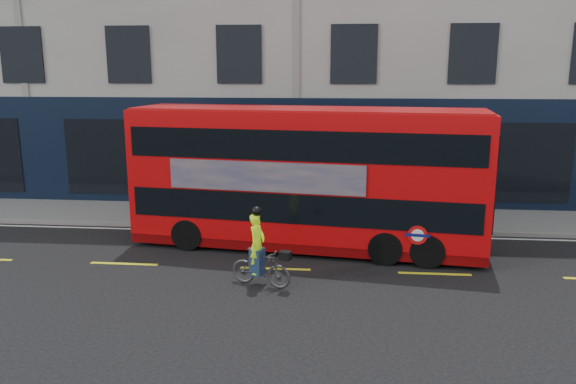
# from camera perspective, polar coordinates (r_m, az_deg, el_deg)

# --- Properties ---
(ground) EXTENTS (120.00, 120.00, 0.00)m
(ground) POSITION_cam_1_polar(r_m,az_deg,el_deg) (13.10, -2.04, -10.06)
(ground) COLOR black
(ground) RESTS_ON ground
(pavement) EXTENTS (60.00, 3.00, 0.12)m
(pavement) POSITION_cam_1_polar(r_m,az_deg,el_deg) (19.22, 0.42, -2.50)
(pavement) COLOR slate
(pavement) RESTS_ON ground
(kerb) EXTENTS (60.00, 0.12, 0.13)m
(kerb) POSITION_cam_1_polar(r_m,az_deg,el_deg) (17.78, 0.01, -3.73)
(kerb) COLOR gray
(kerb) RESTS_ON ground
(building_terrace) EXTENTS (50.00, 10.07, 15.00)m
(building_terrace) POSITION_cam_1_polar(r_m,az_deg,el_deg) (25.12, 1.76, 18.08)
(building_terrace) COLOR #B2AFA8
(building_terrace) RESTS_ON ground
(road_edge_line) EXTENTS (58.00, 0.10, 0.01)m
(road_edge_line) POSITION_cam_1_polar(r_m,az_deg,el_deg) (17.51, -0.08, -4.19)
(road_edge_line) COLOR silver
(road_edge_line) RESTS_ON ground
(lane_dashes) EXTENTS (58.00, 0.12, 0.01)m
(lane_dashes) POSITION_cam_1_polar(r_m,az_deg,el_deg) (14.48, -1.28, -7.79)
(lane_dashes) COLOR yellow
(lane_dashes) RESTS_ON ground
(bus) EXTENTS (10.02, 3.49, 3.96)m
(bus) POSITION_cam_1_polar(r_m,az_deg,el_deg) (15.70, 1.98, 1.48)
(bus) COLOR red
(bus) RESTS_ON ground
(cyclist) EXTENTS (1.56, 0.87, 1.92)m
(cyclist) POSITION_cam_1_polar(r_m,az_deg,el_deg) (13.21, -2.89, -6.89)
(cyclist) COLOR #3F4244
(cyclist) RESTS_ON ground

